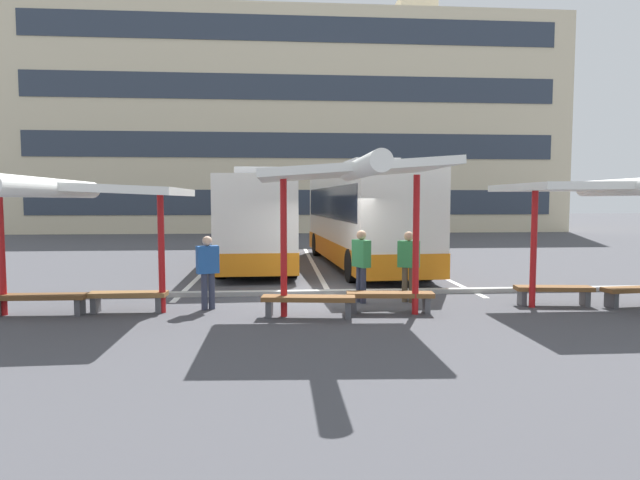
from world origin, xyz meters
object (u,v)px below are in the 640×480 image
Objects in this scene: bench_3 at (390,297)px; waiting_shelter_0 at (75,190)px; bench_2 at (308,301)px; waiting_shelter_1 at (353,174)px; bench_4 at (554,291)px; coach_bus_0 at (258,221)px; coach_bus_1 at (361,218)px; bench_0 at (39,299)px; waiting_passenger_0 at (409,261)px; bench_5 at (635,292)px; bench_1 at (128,297)px; waiting_passenger_3 at (361,261)px; waiting_passenger_1 at (208,267)px; waiting_shelter_2 at (606,189)px.

waiting_shelter_0 is at bearing 178.99° from bench_3.
waiting_shelter_0 reaches higher than bench_2.
waiting_shelter_1 is 2.78× the size of bench_4.
coach_bus_0 is 3.98m from coach_bus_1.
waiting_passenger_0 reaches higher than bench_0.
waiting_shelter_1 is at bearing -174.15° from bench_5.
waiting_shelter_0 reaches higher than bench_5.
bench_1 and bench_2 have the same top height.
coach_bus_0 is 11.36m from bench_4.
waiting_passenger_3 is at bearing 6.96° from bench_0.
waiting_shelter_1 is 3.88m from waiting_passenger_1.
waiting_shelter_2 is (8.08, -9.14, 1.02)m from coach_bus_0.
bench_5 is 0.94× the size of waiting_passenger_1.
bench_3 is 1.23× the size of bench_5.
waiting_passenger_1 reaches higher than bench_4.
waiting_shelter_2 is at bearing -48.51° from coach_bus_0.
waiting_passenger_0 reaches higher than bench_4.
bench_0 is 13.29m from bench_5.
waiting_passenger_3 is at bearing -70.99° from coach_bus_0.
waiting_shelter_2 is 2.80× the size of waiting_passenger_3.
coach_bus_1 is 9.05m from bench_2.
waiting_shelter_1 reaches higher than bench_2.
coach_bus_1 is at bearing 117.17° from waiting_shelter_2.
bench_0 is at bearing -174.27° from waiting_passenger_0.
coach_bus_0 is at bearing 84.69° from waiting_passenger_1.
bench_5 is at bearing -45.00° from coach_bus_0.
waiting_passenger_3 is at bearing 74.86° from waiting_shelter_1.
bench_1 is 6.47m from waiting_passenger_0.
waiting_shelter_0 is at bearing -171.93° from waiting_passenger_0.
waiting_passenger_0 is at bearing 165.37° from waiting_shelter_2.
bench_0 is (-0.90, 0.21, -2.31)m from waiting_shelter_0.
bench_2 is at bearing -5.22° from waiting_shelter_0.
bench_2 is at bearing -105.98° from coach_bus_1.
waiting_shelter_0 reaches higher than waiting_passenger_3.
bench_1 is at bearing -106.03° from coach_bus_0.
bench_2 is at bearing -81.58° from coach_bus_0.
bench_1 is at bearing 4.64° from bench_0.
bench_3 is (5.71, -0.47, 0.01)m from bench_1.
waiting_passenger_0 is 4.72m from waiting_passenger_1.
bench_2 is 0.41× the size of waiting_shelter_2.
coach_bus_1 is at bearing 74.02° from bench_2.
waiting_shelter_1 is 5.81m from waiting_shelter_2.
coach_bus_0 is 5.60× the size of bench_3.
waiting_passenger_0 is at bearing -89.77° from coach_bus_1.
bench_1 is at bearing 178.70° from bench_5.
waiting_passenger_3 is at bearing 8.47° from waiting_passenger_1.
bench_3 and bench_4 have the same top height.
coach_bus_0 is 6.19× the size of waiting_passenger_3.
coach_bus_1 is 7.16m from waiting_passenger_0.
coach_bus_0 reaches higher than waiting_passenger_1.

